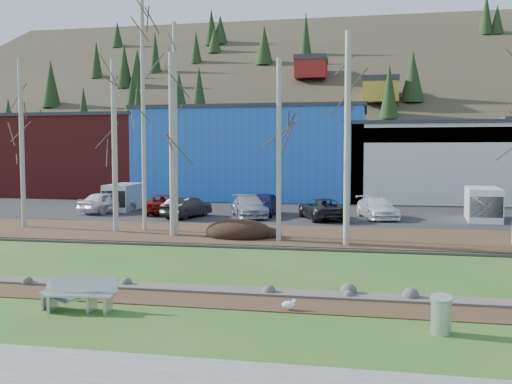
% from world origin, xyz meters
% --- Properties ---
extents(ground, '(200.00, 200.00, 0.00)m').
position_xyz_m(ground, '(0.00, 0.00, 0.00)').
color(ground, '#2B561B').
rests_on(ground, ground).
extents(footpath, '(80.00, 2.00, 0.04)m').
position_xyz_m(footpath, '(0.00, -3.50, 0.02)').
color(footpath, '#60615C').
rests_on(footpath, ground).
extents(dirt_strip, '(80.00, 1.80, 0.03)m').
position_xyz_m(dirt_strip, '(0.00, 2.10, 0.01)').
color(dirt_strip, '#382616').
rests_on(dirt_strip, ground).
extents(near_bank_rocks, '(80.00, 0.80, 0.50)m').
position_xyz_m(near_bank_rocks, '(0.00, 3.10, 0.00)').
color(near_bank_rocks, '#47423D').
rests_on(near_bank_rocks, ground).
extents(river, '(80.00, 8.00, 0.90)m').
position_xyz_m(river, '(0.00, 7.20, 0.00)').
color(river, black).
rests_on(river, ground).
extents(far_bank_rocks, '(80.00, 0.80, 0.46)m').
position_xyz_m(far_bank_rocks, '(0.00, 11.30, 0.00)').
color(far_bank_rocks, '#47423D').
rests_on(far_bank_rocks, ground).
extents(far_bank, '(80.00, 7.00, 0.15)m').
position_xyz_m(far_bank, '(0.00, 14.50, 0.07)').
color(far_bank, '#382616').
rests_on(far_bank, ground).
extents(parking_lot, '(80.00, 14.00, 0.14)m').
position_xyz_m(parking_lot, '(0.00, 25.00, 0.07)').
color(parking_lot, black).
rests_on(parking_lot, ground).
extents(building_brick, '(16.32, 12.24, 7.80)m').
position_xyz_m(building_brick, '(-24.00, 39.00, 3.91)').
color(building_brick, maroon).
rests_on(building_brick, ground).
extents(building_blue, '(20.40, 12.24, 8.30)m').
position_xyz_m(building_blue, '(-6.00, 39.00, 4.16)').
color(building_blue, blue).
rests_on(building_blue, ground).
extents(building_white, '(18.36, 12.24, 6.80)m').
position_xyz_m(building_white, '(12.00, 38.98, 3.41)').
color(building_white, silver).
rests_on(building_white, ground).
extents(hillside, '(160.00, 72.00, 35.00)m').
position_xyz_m(hillside, '(0.00, 84.00, 17.50)').
color(hillside, '#2D271C').
rests_on(hillside, ground).
extents(bench_intact, '(1.88, 0.76, 0.92)m').
position_xyz_m(bench_intact, '(-3.21, 0.37, 0.46)').
color(bench_intact, '#B5B8BA').
rests_on(bench_intact, ground).
extents(bench_damaged, '(1.60, 0.56, 0.70)m').
position_xyz_m(bench_damaged, '(-3.58, 0.45, 0.36)').
color(bench_damaged, '#B5B8BA').
rests_on(bench_damaged, ground).
extents(litter_bin, '(0.48, 0.48, 0.83)m').
position_xyz_m(litter_bin, '(6.00, 0.20, 0.41)').
color(litter_bin, '#B5B8BA').
rests_on(litter_bin, ground).
extents(seagull, '(0.43, 0.21, 0.32)m').
position_xyz_m(seagull, '(2.25, 1.42, 0.18)').
color(seagull, gold).
rests_on(seagull, ground).
extents(dirt_mound, '(3.25, 2.29, 0.64)m').
position_xyz_m(dirt_mound, '(-1.81, 13.25, 0.47)').
color(dirt_mound, black).
rests_on(dirt_mound, far_bank).
extents(birch_0, '(0.25, 0.25, 9.21)m').
position_xyz_m(birch_0, '(-14.28, 14.72, 4.76)').
color(birch_0, beige).
rests_on(birch_0, far_bank).
extents(birch_1, '(0.22, 0.22, 12.10)m').
position_xyz_m(birch_1, '(-7.25, 14.78, 6.20)').
color(birch_1, beige).
rests_on(birch_1, far_bank).
extents(birch_2, '(0.28, 0.28, 8.84)m').
position_xyz_m(birch_2, '(-8.48, 13.90, 4.57)').
color(birch_2, beige).
rests_on(birch_2, far_bank).
extents(birch_3, '(0.21, 0.21, 10.39)m').
position_xyz_m(birch_3, '(-4.99, 13.29, 5.34)').
color(birch_3, beige).
rests_on(birch_3, far_bank).
extents(birch_4, '(0.29, 0.29, 8.92)m').
position_xyz_m(birch_4, '(-5.13, 13.20, 4.61)').
color(birch_4, beige).
rests_on(birch_4, far_bank).
extents(birch_5, '(0.23, 0.23, 8.40)m').
position_xyz_m(birch_5, '(0.26, 12.52, 4.35)').
color(birch_5, beige).
rests_on(birch_5, far_bank).
extents(birch_6, '(0.28, 0.28, 9.34)m').
position_xyz_m(birch_6, '(3.39, 11.84, 4.82)').
color(birch_6, beige).
rests_on(birch_6, far_bank).
extents(car_0, '(3.10, 4.62, 1.46)m').
position_xyz_m(car_0, '(-13.01, 22.43, 0.87)').
color(car_0, white).
rests_on(car_0, parking_lot).
extents(car_1, '(2.33, 4.18, 1.30)m').
position_xyz_m(car_1, '(-6.81, 20.67, 0.79)').
color(car_1, black).
rests_on(car_1, parking_lot).
extents(car_2, '(3.10, 4.95, 1.28)m').
position_xyz_m(car_2, '(-9.12, 22.65, 0.78)').
color(car_2, maroon).
rests_on(car_2, parking_lot).
extents(car_3, '(3.42, 5.01, 1.35)m').
position_xyz_m(car_3, '(-3.06, 21.78, 0.81)').
color(car_3, '#A8A8B0').
rests_on(car_3, parking_lot).
extents(car_4, '(1.81, 4.35, 1.47)m').
position_xyz_m(car_4, '(-2.35, 22.92, 0.88)').
color(car_4, '#231B54').
rests_on(car_4, parking_lot).
extents(car_5, '(3.63, 5.10, 1.29)m').
position_xyz_m(car_5, '(1.60, 21.41, 0.79)').
color(car_5, '#29292B').
rests_on(car_5, parking_lot).
extents(car_6, '(2.97, 4.87, 1.32)m').
position_xyz_m(car_6, '(4.90, 22.54, 0.80)').
color(car_6, white).
rests_on(car_6, parking_lot).
extents(van_white, '(2.30, 4.64, 1.96)m').
position_xyz_m(van_white, '(11.19, 22.78, 1.12)').
color(van_white, white).
rests_on(van_white, parking_lot).
extents(van_grey, '(2.07, 4.35, 1.85)m').
position_xyz_m(van_grey, '(-12.74, 24.37, 1.07)').
color(van_grey, silver).
rests_on(van_grey, parking_lot).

